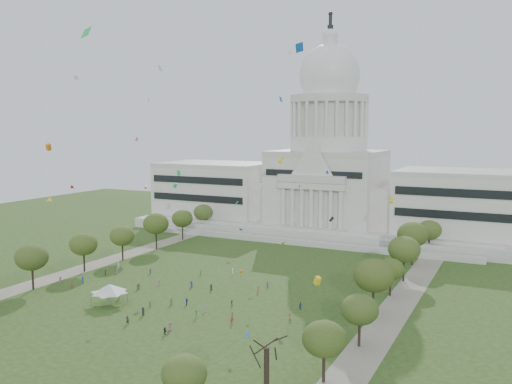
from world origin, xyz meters
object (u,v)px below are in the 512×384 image
at_px(big_bare_tree, 267,344).
at_px(person_0, 290,316).
at_px(capitol, 328,179).
at_px(event_tent, 109,288).

relative_size(big_bare_tree, person_0, 7.86).
bearing_deg(person_0, capitol, 124.82).
bearing_deg(big_bare_tree, event_tent, 155.87).
height_order(capitol, person_0, capitol).
bearing_deg(event_tent, person_0, 12.06).
height_order(capitol, event_tent, capitol).
xyz_separation_m(capitol, big_bare_tree, (38.00, -141.59, -13.62)).
bearing_deg(capitol, person_0, -75.46).
bearing_deg(person_0, big_bare_tree, -53.18).
xyz_separation_m(big_bare_tree, person_0, (-10.14, 34.14, -7.86)).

